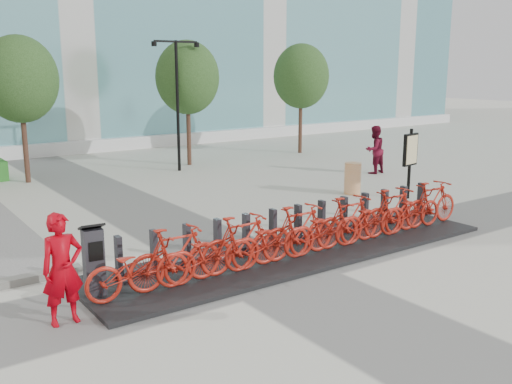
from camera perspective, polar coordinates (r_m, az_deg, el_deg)
ground at (r=11.64m, az=0.24°, el=-7.69°), size 120.00×120.00×0.00m
tree_1 at (r=21.46m, az=-22.57°, el=10.35°), size 2.60×2.60×5.10m
tree_2 at (r=23.79m, az=-6.88°, el=11.29°), size 2.60×2.60×5.10m
tree_3 at (r=27.17m, az=4.53°, el=11.45°), size 2.60×2.60×5.10m
streetlamp at (r=22.45m, az=-7.89°, el=10.04°), size 2.00×0.20×5.00m
dock_pad at (r=12.60m, az=4.29°, el=-5.95°), size 9.60×2.40×0.08m
dock_rail_posts at (r=13.07m, az=4.42°, el=-3.14°), size 8.74×0.50×0.85m
bike_0 at (r=10.19m, az=-11.67°, el=-7.38°), size 1.94×0.68×1.02m
bike_1 at (r=10.46m, az=-8.06°, el=-6.40°), size 1.88×0.53×1.13m
bike_2 at (r=10.81m, az=-4.64°, el=-6.02°), size 1.94×0.68×1.02m
bike_3 at (r=11.15m, az=-1.45°, el=-5.09°), size 1.88×0.53×1.13m
bike_4 at (r=11.57m, az=1.52°, el=-4.74°), size 1.94×0.68×1.02m
bike_5 at (r=11.98m, az=4.29°, el=-3.89°), size 1.88×0.53×1.13m
bike_6 at (r=12.45m, az=6.85°, el=-3.58°), size 1.94×0.68×1.02m
bike_7 at (r=12.91m, az=9.24°, el=-2.82°), size 1.88×0.53×1.13m
bike_8 at (r=13.43m, az=11.43°, el=-2.56°), size 1.94×0.68×1.02m
bike_9 at (r=13.93m, az=13.48°, el=-1.88°), size 1.88×0.53×1.13m
bike_10 at (r=14.48m, az=15.36°, el=-1.68°), size 1.94×0.68×1.02m
bike_11 at (r=15.02m, az=17.12°, el=-1.07°), size 1.88×0.53×1.13m
kiosk at (r=10.36m, az=-15.92°, el=-6.57°), size 0.43×0.37×1.31m
worker_red at (r=9.49m, az=-18.79°, el=-7.30°), size 0.67×0.46×1.80m
pedestrian at (r=22.31m, az=11.75°, el=4.17°), size 0.94×0.76×1.84m
construction_barrel at (r=18.52m, az=9.63°, el=1.34°), size 0.70×0.70×1.02m
map_sign at (r=18.13m, az=15.19°, el=3.82°), size 0.72×0.24×2.17m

